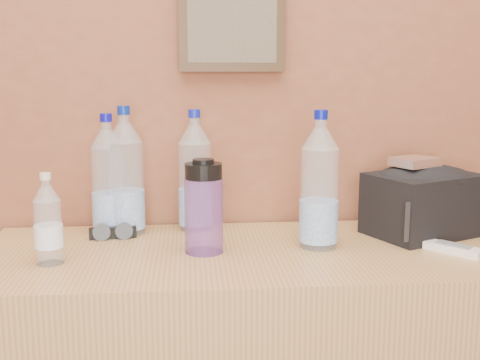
% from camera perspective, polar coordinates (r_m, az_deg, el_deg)
% --- Properties ---
extents(picture_frame, '(0.30, 0.03, 0.25)m').
position_cam_1_polar(picture_frame, '(1.74, -0.77, 14.35)').
color(picture_frame, '#382311').
rests_on(picture_frame, room_shell).
extents(pet_large_a, '(0.10, 0.10, 0.36)m').
position_cam_1_polar(pet_large_a, '(1.69, -10.77, 0.20)').
color(pet_large_a, white).
rests_on(pet_large_a, dresser).
extents(pet_large_b, '(0.09, 0.09, 0.33)m').
position_cam_1_polar(pet_large_b, '(1.70, -12.37, -0.10)').
color(pet_large_b, silver).
rests_on(pet_large_b, dresser).
extents(pet_large_c, '(0.09, 0.09, 0.34)m').
position_cam_1_polar(pet_large_c, '(1.71, -4.28, 0.28)').
color(pet_large_c, white).
rests_on(pet_large_c, dresser).
extents(pet_large_d, '(0.10, 0.10, 0.35)m').
position_cam_1_polar(pet_large_d, '(1.54, 7.52, -0.72)').
color(pet_large_d, silver).
rests_on(pet_large_d, dresser).
extents(pet_small, '(0.06, 0.06, 0.22)m').
position_cam_1_polar(pet_small, '(1.48, -17.74, -4.01)').
color(pet_small, silver).
rests_on(pet_small, dresser).
extents(nalgene_bottle, '(0.10, 0.10, 0.24)m').
position_cam_1_polar(nalgene_bottle, '(1.49, -3.45, -2.56)').
color(nalgene_bottle, purple).
rests_on(nalgene_bottle, dresser).
extents(sunglasses, '(0.13, 0.06, 0.03)m').
position_cam_1_polar(sunglasses, '(1.67, -11.96, -4.91)').
color(sunglasses, black).
rests_on(sunglasses, dresser).
extents(ac_remote, '(0.13, 0.14, 0.02)m').
position_cam_1_polar(ac_remote, '(1.60, 19.58, -6.19)').
color(ac_remote, white).
rests_on(ac_remote, dresser).
extents(toiletry_bag, '(0.34, 0.30, 0.19)m').
position_cam_1_polar(toiletry_bag, '(1.73, 16.96, -1.85)').
color(toiletry_bag, black).
rests_on(toiletry_bag, dresser).
extents(foil_packet, '(0.14, 0.13, 0.02)m').
position_cam_1_polar(foil_packet, '(1.70, 16.24, 1.67)').
color(foil_packet, silver).
rests_on(foil_packet, toiletry_bag).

